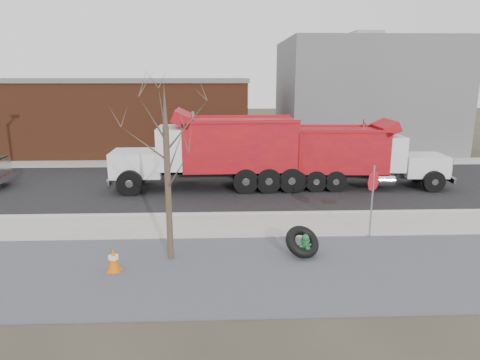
{
  "coord_description": "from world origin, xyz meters",
  "views": [
    {
      "loc": [
        -1.58,
        -14.62,
        5.34
      ],
      "look_at": [
        -0.95,
        1.68,
        1.4
      ],
      "focal_mm": 32.0,
      "sensor_mm": 36.0,
      "label": 1
    }
  ],
  "objects_px": {
    "fire_hydrant": "(305,247)",
    "dump_truck_red_b": "(215,149)",
    "dump_truck_red_a": "(357,154)",
    "truck_tire": "(302,242)",
    "stop_sign": "(373,189)"
  },
  "relations": [
    {
      "from": "fire_hydrant",
      "to": "truck_tire",
      "type": "distance_m",
      "value": 0.18
    },
    {
      "from": "stop_sign",
      "to": "dump_truck_red_a",
      "type": "height_order",
      "value": "dump_truck_red_a"
    },
    {
      "from": "truck_tire",
      "to": "dump_truck_red_b",
      "type": "xyz_separation_m",
      "value": [
        -2.79,
        8.36,
        1.47
      ]
    },
    {
      "from": "fire_hydrant",
      "to": "dump_truck_red_b",
      "type": "xyz_separation_m",
      "value": [
        -2.87,
        8.46,
        1.59
      ]
    },
    {
      "from": "fire_hydrant",
      "to": "dump_truck_red_b",
      "type": "distance_m",
      "value": 9.07
    },
    {
      "from": "dump_truck_red_a",
      "to": "dump_truck_red_b",
      "type": "distance_m",
      "value": 6.95
    },
    {
      "from": "dump_truck_red_b",
      "to": "fire_hydrant",
      "type": "bearing_deg",
      "value": 107.08
    },
    {
      "from": "dump_truck_red_a",
      "to": "fire_hydrant",
      "type": "bearing_deg",
      "value": -113.2
    },
    {
      "from": "fire_hydrant",
      "to": "dump_truck_red_a",
      "type": "relative_size",
      "value": 0.09
    },
    {
      "from": "dump_truck_red_b",
      "to": "truck_tire",
      "type": "bearing_deg",
      "value": 106.8
    },
    {
      "from": "fire_hydrant",
      "to": "stop_sign",
      "type": "height_order",
      "value": "stop_sign"
    },
    {
      "from": "truck_tire",
      "to": "stop_sign",
      "type": "relative_size",
      "value": 0.54
    },
    {
      "from": "fire_hydrant",
      "to": "dump_truck_red_b",
      "type": "relative_size",
      "value": 0.08
    },
    {
      "from": "stop_sign",
      "to": "dump_truck_red_a",
      "type": "distance_m",
      "value": 7.05
    },
    {
      "from": "dump_truck_red_a",
      "to": "dump_truck_red_b",
      "type": "height_order",
      "value": "dump_truck_red_b"
    }
  ]
}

